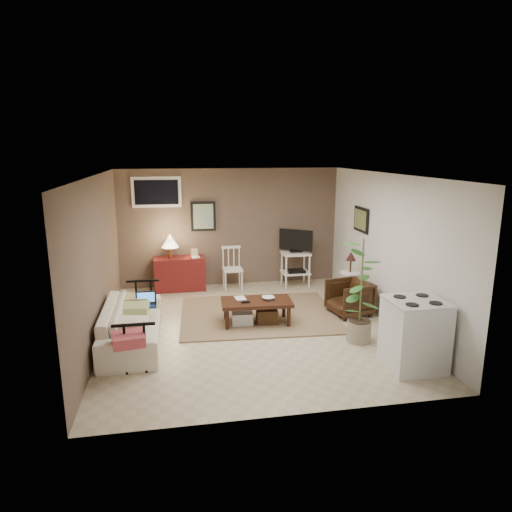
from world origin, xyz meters
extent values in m
plane|color=#C1B293|center=(0.00, 0.00, 0.00)|extent=(5.00, 5.00, 0.00)
cube|color=black|center=(-0.55, 2.48, 1.45)|extent=(0.50, 0.03, 0.60)
cube|color=black|center=(2.23, 1.05, 1.52)|extent=(0.03, 0.60, 0.45)
cube|color=white|center=(-1.45, 2.48, 1.95)|extent=(0.96, 0.03, 0.60)
cube|color=#8D6852|center=(0.22, 0.55, 0.01)|extent=(2.72, 2.23, 0.03)
cube|color=#351A0E|center=(0.12, 0.13, 0.38)|extent=(1.16, 0.65, 0.06)
cylinder|color=#351A0E|center=(-0.38, -0.06, 0.18)|extent=(0.06, 0.06, 0.36)
cylinder|color=#351A0E|center=(0.59, -0.11, 0.18)|extent=(0.06, 0.06, 0.36)
cylinder|color=#351A0E|center=(-0.36, 0.38, 0.18)|extent=(0.06, 0.06, 0.36)
cylinder|color=#351A0E|center=(0.61, 0.32, 0.18)|extent=(0.06, 0.06, 0.36)
cube|color=black|center=(-0.08, 0.05, 0.42)|extent=(0.14, 0.05, 0.02)
cube|color=#4B311B|center=(0.28, 0.12, 0.13)|extent=(0.34, 0.30, 0.24)
cube|color=silver|center=(-0.12, 0.15, 0.11)|extent=(0.34, 0.30, 0.21)
imported|color=white|center=(-1.80, -0.26, 0.39)|extent=(0.59, 2.01, 0.78)
cube|color=black|center=(-1.61, 0.03, 0.45)|extent=(0.31, 0.21, 0.02)
cube|color=black|center=(-1.61, 0.14, 0.56)|extent=(0.31, 0.02, 0.19)
cube|color=blue|center=(-1.61, 0.13, 0.56)|extent=(0.26, 0.00, 0.15)
cube|color=maroon|center=(-1.06, 2.26, 0.33)|extent=(1.00, 0.45, 0.67)
cylinder|color=#995F3B|center=(-1.23, 2.21, 0.78)|extent=(0.11, 0.11, 0.22)
cone|color=beige|center=(-1.23, 2.21, 1.03)|extent=(0.33, 0.33, 0.27)
cube|color=tan|center=(-0.76, 2.28, 0.75)|extent=(0.13, 0.02, 0.17)
cube|color=white|center=(-0.01, 2.12, 0.41)|extent=(0.39, 0.39, 0.04)
cylinder|color=white|center=(-0.18, 1.96, 0.19)|extent=(0.03, 0.03, 0.39)
cylinder|color=white|center=(0.15, 1.96, 0.19)|extent=(0.03, 0.03, 0.39)
cylinder|color=white|center=(-0.18, 2.29, 0.19)|extent=(0.03, 0.03, 0.39)
cylinder|color=white|center=(0.15, 2.29, 0.19)|extent=(0.03, 0.03, 0.39)
cube|color=white|center=(-0.02, 2.30, 0.83)|extent=(0.39, 0.04, 0.06)
cube|color=white|center=(1.30, 2.12, 0.69)|extent=(0.56, 0.45, 0.04)
cube|color=white|center=(1.30, 2.12, 0.28)|extent=(0.56, 0.45, 0.03)
cylinder|color=white|center=(1.05, 1.93, 0.35)|extent=(0.04, 0.04, 0.71)
cylinder|color=white|center=(1.54, 1.93, 0.35)|extent=(0.04, 0.04, 0.71)
cylinder|color=white|center=(1.05, 2.31, 0.35)|extent=(0.04, 0.04, 0.71)
cylinder|color=white|center=(1.54, 2.31, 0.35)|extent=(0.04, 0.04, 0.71)
cube|color=black|center=(1.30, 2.12, 0.74)|extent=(0.25, 0.14, 0.03)
cube|color=black|center=(1.30, 2.12, 0.97)|extent=(0.61, 0.45, 0.42)
cube|color=tan|center=(1.30, 2.12, 0.97)|extent=(0.50, 0.35, 0.34)
cube|color=black|center=(1.30, 2.07, 0.30)|extent=(0.35, 0.25, 0.10)
cylinder|color=white|center=(1.99, 0.88, 0.01)|extent=(0.25, 0.25, 0.03)
cylinder|color=white|center=(1.99, 0.88, 0.29)|extent=(0.05, 0.05, 0.54)
cylinder|color=white|center=(1.99, 0.88, 0.57)|extent=(0.36, 0.36, 0.03)
cylinder|color=black|center=(1.99, 0.88, 0.70)|extent=(0.03, 0.03, 0.23)
cone|color=#321814|center=(1.99, 0.88, 0.89)|extent=(0.18, 0.18, 0.16)
imported|color=black|center=(1.76, 0.30, 0.33)|extent=(0.71, 0.74, 0.65)
cylinder|color=gray|center=(1.48, -0.80, 0.16)|extent=(0.35, 0.35, 0.31)
cylinder|color=#4C602D|center=(1.48, -0.80, 0.93)|extent=(0.02, 0.02, 1.22)
cube|color=silver|center=(1.83, -1.71, 0.44)|extent=(0.69, 0.64, 0.89)
cube|color=silver|center=(1.83, -1.71, 0.90)|extent=(0.71, 0.66, 0.03)
cylinder|color=black|center=(1.68, -1.87, 0.92)|extent=(0.16, 0.16, 0.01)
cylinder|color=black|center=(1.99, -1.87, 0.92)|extent=(0.16, 0.16, 0.01)
cylinder|color=black|center=(1.68, -1.56, 0.92)|extent=(0.16, 0.16, 0.01)
cylinder|color=black|center=(1.99, -1.56, 0.92)|extent=(0.16, 0.16, 0.01)
imported|color=#351A0E|center=(0.31, 0.15, 0.50)|extent=(0.20, 0.06, 0.20)
imported|color=#351A0E|center=(-0.21, 0.25, 0.51)|extent=(0.16, 0.03, 0.22)
imported|color=#351A0E|center=(-0.82, 2.16, 0.77)|extent=(0.15, 0.04, 0.21)
camera|label=1|loc=(-1.14, -6.71, 2.76)|focal=32.00mm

